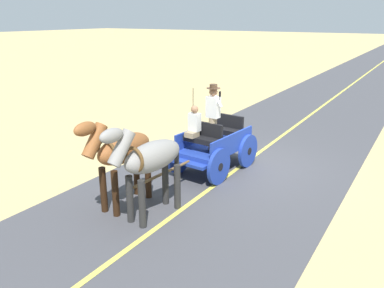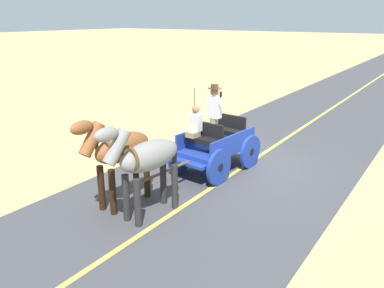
% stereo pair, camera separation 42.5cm
% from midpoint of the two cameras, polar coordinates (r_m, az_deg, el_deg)
% --- Properties ---
extents(ground_plane, '(200.00, 200.00, 0.00)m').
position_cam_midpoint_polar(ground_plane, '(11.63, 6.51, -2.96)').
color(ground_plane, tan).
extents(road_surface, '(6.01, 160.00, 0.01)m').
position_cam_midpoint_polar(road_surface, '(11.63, 6.51, -2.94)').
color(road_surface, '#424247').
rests_on(road_surface, ground).
extents(road_centre_stripe, '(0.12, 160.00, 0.00)m').
position_cam_midpoint_polar(road_centre_stripe, '(11.62, 6.51, -2.92)').
color(road_centre_stripe, '#DBCC4C').
rests_on(road_centre_stripe, road_surface).
extents(horse_drawn_carriage, '(1.61, 4.52, 2.50)m').
position_cam_midpoint_polar(horse_drawn_carriage, '(10.83, 1.95, 0.13)').
color(horse_drawn_carriage, '#1E3899').
rests_on(horse_drawn_carriage, ground).
extents(horse_near_side, '(0.76, 2.15, 2.21)m').
position_cam_midpoint_polar(horse_near_side, '(8.20, -7.71, -2.28)').
color(horse_near_side, gray).
rests_on(horse_near_side, ground).
extents(horse_off_side, '(0.62, 2.13, 2.21)m').
position_cam_midpoint_polar(horse_off_side, '(8.78, -11.67, -1.11)').
color(horse_off_side, brown).
rests_on(horse_off_side, ground).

